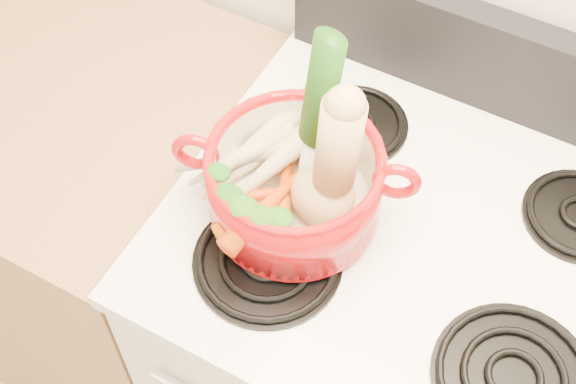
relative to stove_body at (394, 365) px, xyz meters
The scene contains 23 objects.
stove_body is the anchor object (origin of this frame).
cooktop 0.47m from the stove_body, ahead, with size 0.78×0.67×0.03m, color white.
control_backsplash 0.65m from the stove_body, 90.00° to the left, with size 0.76×0.05×0.18m, color black.
burner_front_left 0.56m from the stove_body, 139.90° to the right, with size 0.22×0.22×0.02m, color black.
burner_front_right 0.56m from the stove_body, 40.10° to the right, with size 0.22×0.22×0.02m, color black.
burner_back_left 0.55m from the stove_body, 143.62° to the left, with size 0.17×0.17×0.02m, color black.
dutch_oven 0.61m from the stove_body, 161.31° to the right, with size 0.26×0.26×0.13m, color #990A0D.
pot_handle_left 0.71m from the stove_body, 161.50° to the right, with size 0.07×0.07×0.02m, color #990A0D.
pot_handle_right 0.62m from the stove_body, 160.26° to the right, with size 0.07×0.07×0.02m, color #990A0D.
squash 0.68m from the stove_body, 156.06° to the right, with size 0.10×0.10×0.25m, color tan, non-canonical shape.
leek 0.72m from the stove_body, 164.64° to the right, with size 0.05×0.05×0.32m, color silver.
ginger 0.59m from the stove_body, behind, with size 0.08×0.06×0.05m, color #D2B881.
parsnip_0 0.62m from the stove_body, behind, with size 0.04×0.04×0.23m, color beige.
parsnip_1 0.64m from the stove_body, behind, with size 0.05×0.05×0.22m, color beige.
parsnip_2 0.62m from the stove_body, behind, with size 0.05×0.05×0.21m, color beige.
parsnip_3 0.65m from the stove_body, 168.39° to the right, with size 0.04×0.04×0.18m, color beige.
parsnip_4 0.64m from the stove_body, behind, with size 0.05×0.05×0.23m, color beige.
parsnip_5 0.64m from the stove_body, 165.88° to the right, with size 0.04×0.04×0.23m, color beige.
carrot_0 0.60m from the stove_body, 153.69° to the right, with size 0.03×0.03×0.16m, color #D54C0A.
carrot_1 0.61m from the stove_body, 151.36° to the right, with size 0.03×0.03×0.15m, color #D2640A.
carrot_2 0.61m from the stove_body, 156.22° to the right, with size 0.03×0.03×0.17m, color #C34B09.
carrot_3 0.62m from the stove_body, 155.12° to the right, with size 0.03×0.03×0.12m, color #CB410A.
carrot_4 0.63m from the stove_body, 148.79° to the right, with size 0.04×0.04×0.18m, color red.
Camera 1 is at (0.12, 0.73, 1.98)m, focal length 50.00 mm.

